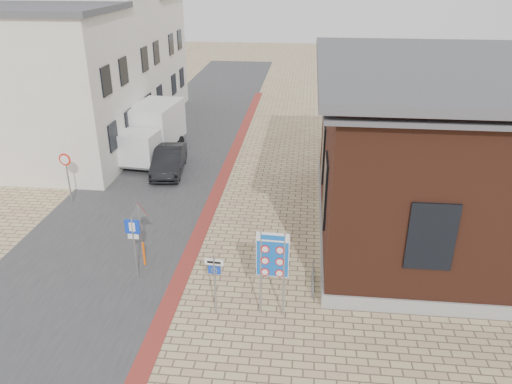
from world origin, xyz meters
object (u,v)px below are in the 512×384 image
at_px(sedan, 169,160).
at_px(bollard, 144,254).
at_px(box_truck, 152,131).
at_px(essen_sign, 215,276).
at_px(border_sign, 273,257).
at_px(parking_sign, 134,238).

xyz_separation_m(sedan, bollard, (1.46, -8.92, -0.21)).
distance_m(box_truck, essen_sign, 14.99).
height_order(sedan, essen_sign, essen_sign).
distance_m(box_truck, bollard, 11.63).
distance_m(border_sign, essen_sign, 1.89).
relative_size(parking_sign, bollard, 2.50).
height_order(sedan, border_sign, border_sign).
xyz_separation_m(essen_sign, parking_sign, (-3.11, 1.70, 0.20)).
xyz_separation_m(parking_sign, bollard, (0.00, 0.80, -1.13)).
bearing_deg(sedan, border_sign, -67.46).
relative_size(border_sign, parking_sign, 1.23).
xyz_separation_m(border_sign, essen_sign, (-1.75, -0.20, -0.70)).
height_order(border_sign, parking_sign, border_sign).
xyz_separation_m(sedan, parking_sign, (1.46, -9.72, 0.92)).
bearing_deg(bollard, sedan, 99.27).
bearing_deg(border_sign, parking_sign, 165.77).
relative_size(box_truck, essen_sign, 2.64).
height_order(border_sign, bollard, border_sign).
xyz_separation_m(box_truck, parking_sign, (2.98, -12.00, 0.12)).
xyz_separation_m(sedan, border_sign, (6.31, -11.22, 1.42)).
bearing_deg(box_truck, parking_sign, -70.23).
bearing_deg(border_sign, bollard, 157.60).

